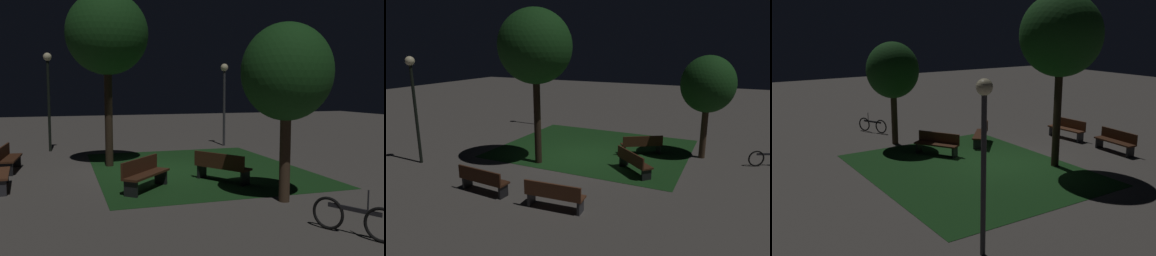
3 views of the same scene
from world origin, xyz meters
TOP-DOWN VIEW (x-y plane):
  - ground_plane at (0.00, 0.00)m, footprint 60.00×60.00m
  - grass_lawn at (0.03, 1.39)m, footprint 8.49×6.92m
  - bench_near_trees at (-1.34, -4.82)m, footprint 1.83×0.60m
  - bench_lawn_edge at (1.34, -4.82)m, footprint 1.83×0.62m
  - bench_path_side at (2.58, -0.94)m, footprint 1.66×1.56m
  - bench_back_row at (2.28, 1.44)m, footprint 1.78×1.37m
  - tree_left_canopy at (4.75, 2.14)m, footprint 2.21×2.21m
  - tree_back_right at (-1.31, -1.46)m, footprint 2.88×2.88m
  - lamp_post_plaza_east at (-5.10, 4.49)m, footprint 0.36×0.36m
  - bicycle at (7.30, 2.16)m, footprint 1.53×0.84m

SIDE VIEW (x-z plane):
  - ground_plane at x=0.00m, z-range 0.00..0.00m
  - grass_lawn at x=0.03m, z-range 0.00..0.01m
  - bicycle at x=7.30m, z-range -0.12..0.81m
  - bench_near_trees at x=-1.34m, z-range 0.04..0.92m
  - bench_lawn_edge at x=1.34m, z-range 0.04..0.92m
  - bench_path_side at x=2.58m, z-range 0.04..0.92m
  - bench_back_row at x=2.28m, z-range 0.04..0.92m
  - lamp_post_plaza_east at x=-5.10m, z-range 0.76..4.74m
  - tree_left_canopy at x=4.75m, z-range 0.98..5.35m
  - tree_back_right at x=-1.31m, z-range 1.60..7.75m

